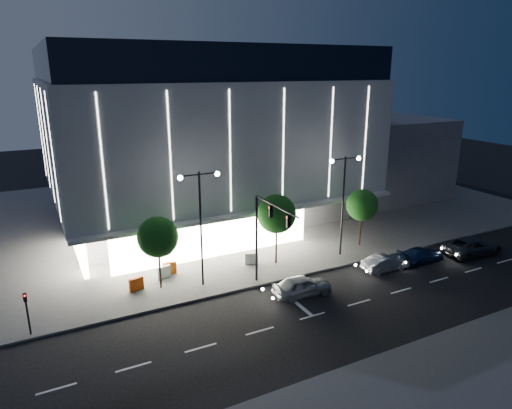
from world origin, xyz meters
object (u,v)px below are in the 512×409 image
object	(u,v)px
tree_right	(362,207)
barrier_d	(251,259)
barrier_a	(136,284)
traffic_mast	(266,227)
street_lamp_east	(344,191)
car_second	(385,263)
car_third	(421,255)
car_fourth	(472,246)
street_lamp_west	(200,212)
ped_signal_far	(27,309)
tree_left	(158,239)
barrier_b	(164,272)
car_lead	(302,286)
tree_mid	(277,216)
barrier_c	(170,268)

from	to	relation	value
tree_right	barrier_d	xyz separation A→B (m)	(-11.03, 0.67, -3.23)
barrier_a	barrier_d	bearing A→B (deg)	-10.22
traffic_mast	tree_right	size ratio (longest dim) A/B	1.28
barrier_a	street_lamp_east	bearing A→B (deg)	-16.54
car_second	tree_right	bearing A→B (deg)	-14.88
car_second	barrier_d	size ratio (longest dim) A/B	3.71
traffic_mast	car_third	distance (m)	15.12
car_second	car_fourth	distance (m)	9.32
traffic_mast	barrier_a	bearing A→B (deg)	155.33
street_lamp_west	ped_signal_far	distance (m)	12.76
tree_left	barrier_b	xyz separation A→B (m)	(0.63, 1.43, -3.38)
street_lamp_west	barrier_a	distance (m)	7.25
tree_left	car_lead	size ratio (longest dim) A/B	1.28
street_lamp_east	tree_mid	world-z (taller)	street_lamp_east
ped_signal_far	tree_mid	xyz separation A→B (m)	(19.03, 2.52, 2.45)
barrier_d	car_third	bearing A→B (deg)	-0.52
traffic_mast	barrier_d	size ratio (longest dim) A/B	6.43
traffic_mast	barrier_d	distance (m)	6.25
car_second	barrier_a	distance (m)	19.98
traffic_mast	barrier_d	bearing A→B (deg)	77.04
car_second	car_third	xyz separation A→B (m)	(3.92, -0.09, -0.03)
barrier_c	tree_left	bearing A→B (deg)	-116.20
tree_right	barrier_b	distance (m)	18.71
ped_signal_far	tree_left	world-z (taller)	tree_left
barrier_c	barrier_d	bearing A→B (deg)	-4.41
traffic_mast	tree_mid	distance (m)	4.82
street_lamp_east	car_lead	world-z (taller)	street_lamp_east
barrier_a	ped_signal_far	bearing A→B (deg)	-170.68
barrier_c	barrier_d	distance (m)	6.83
street_lamp_west	barrier_a	world-z (taller)	street_lamp_west
traffic_mast	barrier_a	size ratio (longest dim) A/B	6.43
ped_signal_far	car_lead	world-z (taller)	ped_signal_far
barrier_b	car_second	bearing A→B (deg)	-34.02
ped_signal_far	street_lamp_east	bearing A→B (deg)	3.44
street_lamp_west	car_lead	xyz separation A→B (m)	(6.00, -4.68, -5.20)
car_lead	car_third	distance (m)	12.39
tree_mid	car_second	xyz separation A→B (m)	(7.43, -5.17, -3.66)
ped_signal_far	car_second	distance (m)	26.62
tree_mid	car_third	distance (m)	13.05
traffic_mast	barrier_b	size ratio (longest dim) A/B	6.43
ped_signal_far	tree_left	xyz separation A→B (m)	(9.03, 2.52, 2.15)
traffic_mast	car_third	world-z (taller)	traffic_mast
street_lamp_west	barrier_d	distance (m)	7.48
traffic_mast	tree_left	size ratio (longest dim) A/B	1.24
tree_mid	barrier_b	size ratio (longest dim) A/B	5.59
ped_signal_far	barrier_a	world-z (taller)	ped_signal_far
ped_signal_far	barrier_d	xyz separation A→B (m)	(17.00, 3.19, -1.24)
ped_signal_far	car_second	xyz separation A→B (m)	(26.46, -2.65, -1.22)
tree_left	tree_mid	size ratio (longest dim) A/B	0.93
car_second	barrier_a	bearing A→B (deg)	76.00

